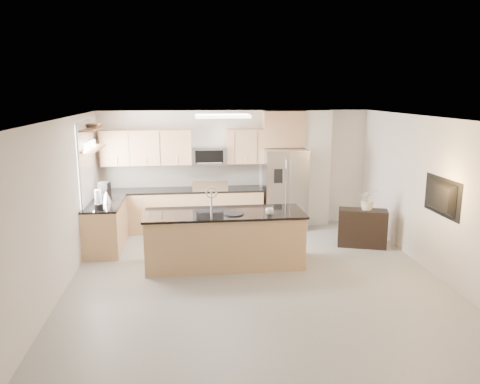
{
  "coord_description": "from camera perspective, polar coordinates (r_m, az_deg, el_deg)",
  "views": [
    {
      "loc": [
        -1.06,
        -7.12,
        3.01
      ],
      "look_at": [
        -0.11,
        1.3,
        1.18
      ],
      "focal_mm": 35.0,
      "sensor_mm": 36.0,
      "label": 1
    }
  ],
  "objects": [
    {
      "name": "ceiling_fixture",
      "position": [
        8.75,
        -2.12,
        9.23
      ],
      "size": [
        1.0,
        0.5,
        0.06
      ],
      "primitive_type": "cube",
      "color": "white",
      "rests_on": "ceiling"
    },
    {
      "name": "cup",
      "position": [
        7.97,
        3.63,
        -2.36
      ],
      "size": [
        0.14,
        0.14,
        0.11
      ],
      "primitive_type": "imported",
      "rotation": [
        0.0,
        0.0,
        -0.03
      ],
      "color": "white",
      "rests_on": "island"
    },
    {
      "name": "wall_left",
      "position": [
        7.57,
        -21.1,
        -1.7
      ],
      "size": [
        0.02,
        6.5,
        2.6
      ],
      "primitive_type": "cube",
      "color": "silver",
      "rests_on": "floor"
    },
    {
      "name": "blender",
      "position": [
        8.77,
        -16.88,
        -1.07
      ],
      "size": [
        0.16,
        0.16,
        0.37
      ],
      "color": "black",
      "rests_on": "left_counter"
    },
    {
      "name": "bowl",
      "position": [
        9.43,
        -17.52,
        7.84
      ],
      "size": [
        0.43,
        0.43,
        0.1
      ],
      "primitive_type": "imported",
      "rotation": [
        0.0,
        0.0,
        -0.07
      ],
      "color": "#B0B0B3",
      "rests_on": "shelf_upper"
    },
    {
      "name": "coffee_maker",
      "position": [
        9.52,
        -16.18,
        0.04
      ],
      "size": [
        0.22,
        0.25,
        0.35
      ],
      "color": "black",
      "rests_on": "left_counter"
    },
    {
      "name": "range",
      "position": [
        10.36,
        -3.69,
        -2.02
      ],
      "size": [
        0.76,
        0.64,
        1.14
      ],
      "color": "black",
      "rests_on": "floor"
    },
    {
      "name": "ceiling",
      "position": [
        7.21,
        2.07,
        8.92
      ],
      "size": [
        6.0,
        6.5,
        0.02
      ],
      "primitive_type": "cube",
      "color": "silver",
      "rests_on": "wall_back"
    },
    {
      "name": "upper_cabinets",
      "position": [
        10.27,
        -7.78,
        5.45
      ],
      "size": [
        3.5,
        0.33,
        0.75
      ],
      "color": "tan",
      "rests_on": "wall_back"
    },
    {
      "name": "kettle",
      "position": [
        9.31,
        -15.96,
        -0.55
      ],
      "size": [
        0.2,
        0.2,
        0.26
      ],
      "color": "#B0B0B3",
      "rests_on": "left_counter"
    },
    {
      "name": "refrigerator",
      "position": [
        10.43,
        5.43,
        0.4
      ],
      "size": [
        0.92,
        0.78,
        1.78
      ],
      "color": "#B0B0B3",
      "rests_on": "floor"
    },
    {
      "name": "island",
      "position": [
        8.24,
        -1.91,
        -5.68
      ],
      "size": [
        2.77,
        1.0,
        1.38
      ],
      "rotation": [
        0.0,
        0.0,
        0.0
      ],
      "color": "tan",
      "rests_on": "floor"
    },
    {
      "name": "credenza",
      "position": [
        9.55,
        14.68,
        -4.27
      ],
      "size": [
        1.0,
        0.66,
        0.74
      ],
      "primitive_type": "cube",
      "rotation": [
        0.0,
        0.0,
        -0.31
      ],
      "color": "black",
      "rests_on": "floor"
    },
    {
      "name": "left_counter",
      "position": [
        9.46,
        -16.05,
        -3.94
      ],
      "size": [
        0.66,
        1.5,
        0.92
      ],
      "color": "tan",
      "rests_on": "floor"
    },
    {
      "name": "wall_front",
      "position": [
        4.36,
        8.37,
        -11.02
      ],
      "size": [
        6.0,
        0.02,
        2.6
      ],
      "primitive_type": "cube",
      "color": "silver",
      "rests_on": "floor"
    },
    {
      "name": "flower_vase",
      "position": [
        9.39,
        15.41,
        -0.16
      ],
      "size": [
        0.65,
        0.58,
        0.66
      ],
      "primitive_type": "imported",
      "rotation": [
        0.0,
        0.0,
        -0.12
      ],
      "color": "silver",
      "rests_on": "credenza"
    },
    {
      "name": "platter",
      "position": [
        7.97,
        -0.77,
        -2.67
      ],
      "size": [
        0.43,
        0.43,
        0.02
      ],
      "primitive_type": "cylinder",
      "rotation": [
        0.0,
        0.0,
        -0.34
      ],
      "color": "black",
      "rests_on": "island"
    },
    {
      "name": "window",
      "position": [
        9.27,
        -18.32,
        3.13
      ],
      "size": [
        0.04,
        1.15,
        1.65
      ],
      "color": "white",
      "rests_on": "wall_left"
    },
    {
      "name": "television",
      "position": [
        8.15,
        22.91,
        -0.54
      ],
      "size": [
        0.14,
        1.08,
        0.62
      ],
      "primitive_type": "imported",
      "rotation": [
        0.0,
        0.0,
        1.57
      ],
      "color": "black",
      "rests_on": "wall_right"
    },
    {
      "name": "shelf_upper",
      "position": [
        9.27,
        -17.7,
        7.35
      ],
      "size": [
        0.3,
        1.2,
        0.04
      ],
      "primitive_type": "cube",
      "color": "brown",
      "rests_on": "wall_left"
    },
    {
      "name": "floor",
      "position": [
        7.8,
        1.92,
        -10.52
      ],
      "size": [
        6.5,
        6.5,
        0.0
      ],
      "primitive_type": "plane",
      "color": "#ACABA4",
      "rests_on": "ground"
    },
    {
      "name": "wall_back",
      "position": [
        10.56,
        -0.59,
        2.86
      ],
      "size": [
        6.0,
        0.02,
        2.6
      ],
      "primitive_type": "cube",
      "color": "silver",
      "rests_on": "floor"
    },
    {
      "name": "wall_right",
      "position": [
        8.37,
        22.76,
        -0.56
      ],
      "size": [
        0.02,
        6.5,
        2.6
      ],
      "primitive_type": "cube",
      "color": "silver",
      "rests_on": "floor"
    },
    {
      "name": "shelf_lower",
      "position": [
        9.3,
        -17.55,
        5.08
      ],
      "size": [
        0.3,
        1.2,
        0.04
      ],
      "primitive_type": "cube",
      "color": "brown",
      "rests_on": "wall_left"
    },
    {
      "name": "microwave",
      "position": [
        10.26,
        -3.82,
        4.43
      ],
      "size": [
        0.76,
        0.4,
        0.4
      ],
      "color": "#B0B0B3",
      "rests_on": "upper_cabinets"
    },
    {
      "name": "partition_column",
      "position": [
        10.75,
        9.2,
        2.87
      ],
      "size": [
        0.6,
        0.3,
        2.6
      ],
      "primitive_type": "cube",
      "color": "silver",
      "rests_on": "floor"
    },
    {
      "name": "back_counter",
      "position": [
        10.36,
        -7.15,
        -2.09
      ],
      "size": [
        3.55,
        0.66,
        1.44
      ],
      "color": "tan",
      "rests_on": "floor"
    }
  ]
}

